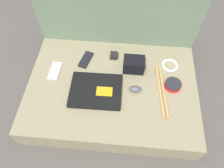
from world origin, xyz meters
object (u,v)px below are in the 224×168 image
(phone_silver, at_px, (55,71))
(charger_brick, at_px, (114,56))
(speaker_puck, at_px, (173,85))
(computer_mouse, at_px, (135,89))
(laptop, at_px, (96,91))
(camera_pouch, at_px, (134,65))
(phone_black, at_px, (86,60))

(phone_silver, height_order, charger_brick, charger_brick)
(speaker_puck, bearing_deg, computer_mouse, -166.15)
(laptop, distance_m, phone_silver, 0.30)
(computer_mouse, distance_m, phone_silver, 0.50)
(charger_brick, bearing_deg, speaker_puck, -27.73)
(computer_mouse, height_order, camera_pouch, camera_pouch)
(charger_brick, bearing_deg, phone_black, -166.46)
(charger_brick, bearing_deg, camera_pouch, -33.75)
(phone_silver, height_order, phone_black, phone_black)
(computer_mouse, bearing_deg, phone_black, 149.72)
(speaker_puck, height_order, charger_brick, charger_brick)
(phone_silver, relative_size, phone_black, 0.94)
(speaker_puck, bearing_deg, camera_pouch, 155.85)
(laptop, xyz_separation_m, computer_mouse, (0.22, 0.03, 0.01))
(camera_pouch, bearing_deg, charger_brick, 146.25)
(phone_black, bearing_deg, speaker_puck, -0.79)
(laptop, height_order, phone_silver, laptop)
(laptop, height_order, speaker_puck, same)
(laptop, distance_m, speaker_puck, 0.45)
(laptop, bearing_deg, speaker_puck, 9.31)
(laptop, xyz_separation_m, camera_pouch, (0.21, 0.19, 0.03))
(laptop, height_order, phone_black, laptop)
(phone_silver, xyz_separation_m, phone_black, (0.18, 0.10, 0.00))
(phone_silver, bearing_deg, laptop, -22.99)
(computer_mouse, height_order, phone_silver, computer_mouse)
(phone_black, xyz_separation_m, charger_brick, (0.17, 0.04, 0.01))
(speaker_puck, distance_m, charger_brick, 0.41)
(charger_brick, bearing_deg, computer_mouse, -59.49)
(phone_silver, distance_m, charger_brick, 0.38)
(computer_mouse, relative_size, phone_black, 0.52)
(charger_brick, bearing_deg, phone_silver, -157.61)
(laptop, height_order, computer_mouse, computer_mouse)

